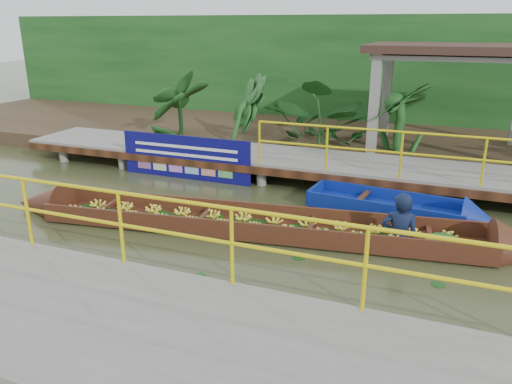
% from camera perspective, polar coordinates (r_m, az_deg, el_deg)
% --- Properties ---
extents(ground, '(80.00, 80.00, 0.00)m').
position_cam_1_polar(ground, '(9.38, 0.48, -4.59)').
color(ground, '#30361B').
rests_on(ground, ground).
extents(land_strip, '(30.00, 8.00, 0.45)m').
position_cam_1_polar(land_strip, '(16.23, 10.06, 6.03)').
color(land_strip, '#36291B').
rests_on(land_strip, ground).
extents(far_dock, '(16.00, 2.06, 1.66)m').
position_cam_1_polar(far_dock, '(12.31, 6.30, 3.37)').
color(far_dock, slate).
rests_on(far_dock, ground).
extents(near_dock, '(18.00, 2.40, 1.73)m').
position_cam_1_polar(near_dock, '(5.55, -5.75, -19.34)').
color(near_dock, slate).
rests_on(near_dock, ground).
extents(pavilion, '(4.40, 3.00, 3.00)m').
position_cam_1_polar(pavilion, '(14.38, 21.75, 13.88)').
color(pavilion, slate).
rests_on(pavilion, ground).
extents(foliage_backdrop, '(30.00, 0.80, 4.00)m').
position_cam_1_polar(foliage_backdrop, '(18.39, 12.02, 12.99)').
color(foliage_backdrop, '#144016').
rests_on(foliage_backdrop, ground).
extents(vendor_boat, '(10.27, 2.33, 2.24)m').
position_cam_1_polar(vendor_boat, '(9.22, 2.24, -3.37)').
color(vendor_boat, '#391B0F').
rests_on(vendor_boat, ground).
extents(moored_blue_boat, '(3.73, 1.33, 0.87)m').
position_cam_1_polar(moored_blue_boat, '(10.41, 19.35, -2.36)').
color(moored_blue_boat, navy).
rests_on(moored_blue_boat, ground).
extents(blue_banner, '(3.51, 0.04, 1.10)m').
position_cam_1_polar(blue_banner, '(12.53, -8.09, 3.95)').
color(blue_banner, '#0C0B5B').
rests_on(blue_banner, ground).
extents(tropical_plants, '(14.26, 1.26, 1.57)m').
position_cam_1_polar(tropical_plants, '(13.66, 14.95, 7.65)').
color(tropical_plants, '#144016').
rests_on(tropical_plants, ground).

